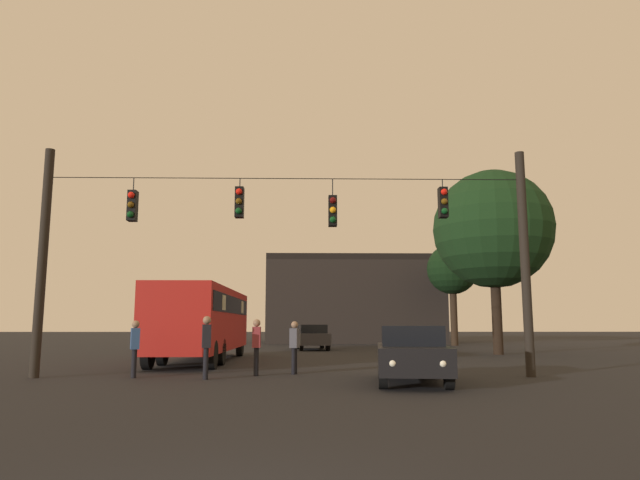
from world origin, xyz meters
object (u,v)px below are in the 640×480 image
car_near_right (412,353)px  pedestrian_crossing_center (294,344)px  tree_behind_building (493,229)px  pedestrian_crossing_left (135,345)px  tree_left_silhouette (452,270)px  car_far_left (312,337)px  pedestrian_crossing_right (206,343)px  pedestrian_near_bus (256,343)px  city_bus (203,317)px

car_near_right → pedestrian_crossing_center: bearing=138.9°
pedestrian_crossing_center → tree_behind_building: 16.23m
pedestrian_crossing_left → tree_left_silhouette: tree_left_silhouette is taller
pedestrian_crossing_center → car_far_left: bearing=87.7°
pedestrian_crossing_left → pedestrian_crossing_right: 2.25m
pedestrian_crossing_right → pedestrian_crossing_left: bearing=167.2°
pedestrian_crossing_center → tree_left_silhouette: bearing=64.6°
car_far_left → pedestrian_crossing_right: 18.87m
pedestrian_near_bus → tree_behind_building: (11.41, 11.78, 5.58)m
city_bus → pedestrian_crossing_right: city_bus is taller
car_near_right → pedestrian_crossing_right: size_ratio=2.50×
pedestrian_near_bus → pedestrian_crossing_center: bearing=24.2°
city_bus → pedestrian_near_bus: size_ratio=6.43×
pedestrian_crossing_center → tree_behind_building: tree_behind_building is taller
pedestrian_crossing_left → pedestrian_crossing_center: size_ratio=1.01×
car_far_left → pedestrian_crossing_right: size_ratio=2.49×
pedestrian_crossing_left → car_far_left: bearing=73.5°
pedestrian_crossing_left → tree_left_silhouette: 29.52m
car_near_right → pedestrian_near_bus: (-4.38, 2.29, 0.17)m
car_far_left → pedestrian_crossing_center: bearing=-92.3°
tree_left_silhouette → tree_behind_building: 12.19m
car_far_left → pedestrian_crossing_center: pedestrian_crossing_center is taller
pedestrian_crossing_left → pedestrian_crossing_center: pedestrian_crossing_left is taller
pedestrian_crossing_right → pedestrian_near_bus: (1.35, 1.10, -0.05)m
car_near_right → tree_left_silhouette: tree_left_silhouette is taller
pedestrian_near_bus → pedestrian_crossing_right: bearing=-140.7°
car_far_left → pedestrian_near_bus: (-1.83, -17.50, 0.17)m
pedestrian_crossing_right → tree_behind_building: (12.76, 12.88, 5.53)m
tree_behind_building → pedestrian_crossing_right: bearing=-134.7°
city_bus → tree_left_silhouette: bearing=48.9°
pedestrian_near_bus → city_bus: bearing=113.5°
pedestrian_near_bus → tree_left_silhouette: tree_left_silhouette is taller
city_bus → tree_behind_building: 15.90m
pedestrian_crossing_center → tree_behind_building: bearing=47.7°
pedestrian_crossing_left → tree_behind_building: bearing=39.6°
pedestrian_crossing_left → tree_behind_building: 20.21m
pedestrian_near_bus → tree_left_silhouette: bearing=62.8°
car_near_right → pedestrian_crossing_left: 8.09m
city_bus → pedestrian_crossing_left: size_ratio=6.59×
car_near_right → pedestrian_crossing_right: bearing=168.3°
car_near_right → pedestrian_crossing_left: pedestrian_crossing_left is taller
pedestrian_crossing_center → pedestrian_crossing_right: bearing=-147.1°
car_far_left → tree_left_silhouette: bearing=31.5°
city_bus → tree_left_silhouette: size_ratio=1.48×
tree_behind_building → car_near_right: bearing=-116.6°
pedestrian_crossing_right → tree_left_silhouette: size_ratio=0.24×
car_far_left → tree_left_silhouette: 13.12m
city_bus → car_near_right: bearing=-50.8°
car_near_right → tree_left_silhouette: (7.90, 26.19, 4.72)m
city_bus → tree_behind_building: tree_behind_building is taller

